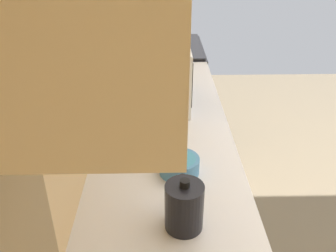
{
  "coord_description": "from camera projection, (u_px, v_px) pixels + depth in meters",
  "views": [
    {
      "loc": [
        -1.6,
        1.14,
        1.79
      ],
      "look_at": [
        -0.52,
        1.11,
        1.18
      ],
      "focal_mm": 39.05,
      "sensor_mm": 36.0,
      "label": 1
    }
  ],
  "objects": [
    {
      "name": "microwave",
      "position": [
        159.0,
        74.0,
        1.99
      ],
      "size": [
        0.46,
        0.33,
        0.34
      ],
      "color": "white",
      "rests_on": "counter_run"
    },
    {
      "name": "wall_back",
      "position": [
        76.0,
        23.0,
        1.57
      ],
      "size": [
        3.82,
        0.12,
        2.81
      ],
      "primitive_type": "cube",
      "color": "#EFC180",
      "rests_on": "ground_plane"
    },
    {
      "name": "oven_range",
      "position": [
        163.0,
        96.0,
        3.17
      ],
      "size": [
        0.7,
        0.66,
        1.07
      ],
      "color": "black",
      "rests_on": "ground_plane"
    },
    {
      "name": "kettle",
      "position": [
        184.0,
        206.0,
        1.19
      ],
      "size": [
        0.17,
        0.13,
        0.19
      ],
      "color": "black",
      "rests_on": "counter_run"
    },
    {
      "name": "bowl",
      "position": [
        179.0,
        165.0,
        1.47
      ],
      "size": [
        0.16,
        0.16,
        0.07
      ],
      "color": "#4C8CBF",
      "rests_on": "counter_run"
    }
  ]
}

